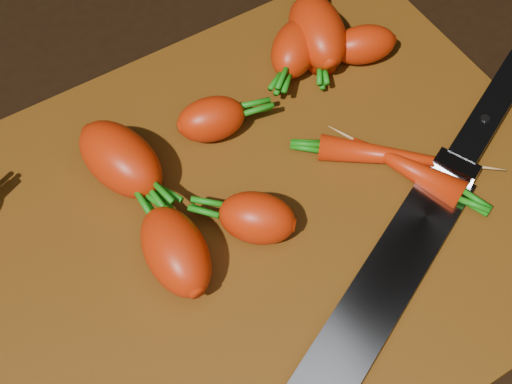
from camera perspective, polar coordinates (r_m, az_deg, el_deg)
ground at (r=0.58m, az=0.52°, el=-2.55°), size 2.00×2.00×0.01m
cutting_board at (r=0.57m, az=0.53°, el=-2.00°), size 0.50×0.40×0.01m
carrot_1 at (r=0.54m, az=0.08°, el=-2.09°), size 0.07×0.07×0.04m
carrot_2 at (r=0.58m, az=-10.80°, el=2.61°), size 0.07×0.09×0.05m
carrot_3 at (r=0.53m, az=-6.44°, el=-4.73°), size 0.05×0.08×0.05m
carrot_4 at (r=0.65m, az=3.15°, el=11.41°), size 0.08×0.07×0.04m
carrot_5 at (r=0.60m, az=-3.59°, el=5.84°), size 0.07×0.05×0.04m
carrot_6 at (r=0.66m, az=8.59°, el=11.58°), size 0.07×0.05×0.04m
carrot_7 at (r=0.69m, az=5.31°, el=13.66°), size 0.09×0.11×0.03m
carrot_8 at (r=0.60m, az=11.21°, el=2.80°), size 0.11×0.10×0.02m
carrot_9 at (r=0.59m, az=11.91°, el=1.97°), size 0.06×0.10×0.03m
carrot_10 at (r=0.66m, az=4.92°, el=12.67°), size 0.07×0.10×0.05m
knife at (r=0.55m, az=11.39°, el=-5.40°), size 0.36×0.19×0.02m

